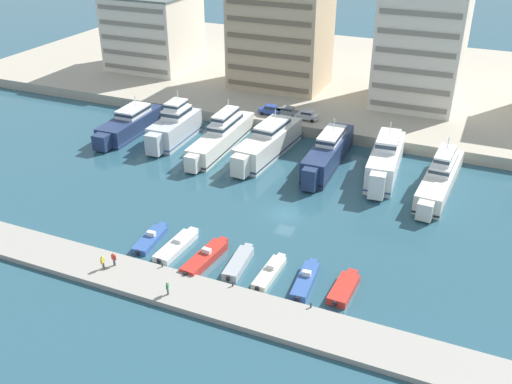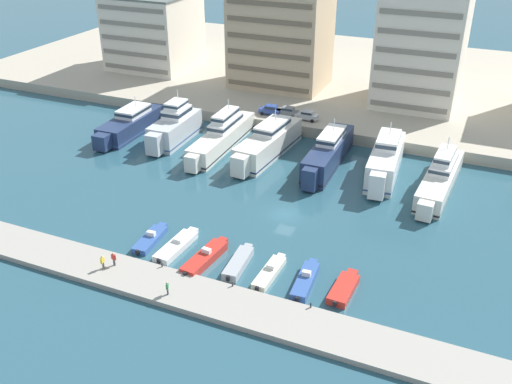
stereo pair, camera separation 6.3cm
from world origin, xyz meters
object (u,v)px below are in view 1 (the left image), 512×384
Objects in this scene: yacht_ivory_mid_right at (440,177)px; motorboat_cream_center at (270,272)px; yacht_ivory_mid_left at (222,135)px; motorboat_red_mid_right at (344,288)px; car_blue_far_left at (270,110)px; car_silver_mid_left at (307,115)px; yacht_silver_left at (174,127)px; motorboat_white_left at (177,246)px; motorboat_grey_center_left at (239,263)px; motorboat_blue_center_right at (306,280)px; yacht_navy_far_left at (130,124)px; pedestrian_mid_deck at (103,261)px; yacht_white_center_right at (385,160)px; pedestrian_far_side at (167,287)px; motorboat_red_mid_left at (205,257)px; yacht_ivory_center_left at (268,143)px; motorboat_blue_far_left at (151,239)px; pedestrian_near_edge at (114,258)px; yacht_navy_center at (328,153)px; car_grey_left at (287,111)px.

yacht_ivory_mid_right reaches higher than motorboat_cream_center.
yacht_ivory_mid_left is 42.65m from motorboat_red_mid_right.
motorboat_cream_center is 1.79× the size of car_blue_far_left.
motorboat_red_mid_right is 47.30m from car_silver_mid_left.
yacht_silver_left is 1.85× the size of motorboat_white_left.
motorboat_grey_center_left is 0.94× the size of motorboat_blue_center_right.
yacht_silver_left is 39.53m from motorboat_grey_center_left.
yacht_ivory_mid_left reaches higher than yacht_navy_far_left.
pedestrian_mid_deck is (21.59, -36.89, -0.12)m from yacht_navy_far_left.
yacht_navy_far_left is at bearing 120.34° from pedestrian_mid_deck.
motorboat_cream_center is at bearing -101.76° from yacht_white_center_right.
yacht_navy_far_left is at bearing 148.81° from motorboat_red_mid_right.
yacht_white_center_right reaches higher than yacht_navy_far_left.
pedestrian_far_side is at bearing -79.92° from car_blue_far_left.
motorboat_blue_center_right is (12.46, 0.55, -0.03)m from motorboat_red_mid_left.
yacht_white_center_right is at bearing -36.47° from car_silver_mid_left.
car_blue_far_left is 2.49× the size of pedestrian_far_side.
yacht_ivory_mid_left is (8.79, 1.02, -0.48)m from yacht_silver_left.
motorboat_blue_far_left is (-3.61, -30.10, -1.83)m from yacht_ivory_center_left.
yacht_ivory_mid_left is 35.21m from motorboat_grey_center_left.
car_silver_mid_left is (-10.59, 43.63, 2.56)m from motorboat_cream_center.
motorboat_red_mid_left is (22.04, -30.21, -2.07)m from yacht_silver_left.
motorboat_blue_center_right is 22.29m from pedestrian_near_edge.
yacht_silver_left reaches higher than car_silver_mid_left.
yacht_white_center_right is 2.73× the size of motorboat_red_mid_right.
car_blue_far_left reaches higher than motorboat_red_mid_right.
pedestrian_mid_deck is at bearing -59.66° from yacht_navy_far_left.
yacht_silver_left reaches higher than pedestrian_mid_deck.
yacht_navy_center is 3.03× the size of motorboat_red_mid_right.
yacht_ivory_center_left is 11.60× the size of pedestrian_mid_deck.
motorboat_red_mid_right is 50.62m from car_blue_far_left.
motorboat_blue_far_left is 16.54m from motorboat_cream_center.
pedestrian_near_edge reaches higher than pedestrian_far_side.
yacht_navy_center is 17.86m from car_grey_left.
yacht_ivory_mid_right is 12.60× the size of pedestrian_far_side.
motorboat_blue_far_left is 1.76× the size of car_silver_mid_left.
motorboat_grey_center_left is at bearing 8.90° from motorboat_red_mid_left.
yacht_ivory_mid_left is at bearing 106.10° from motorboat_white_left.
yacht_ivory_center_left reaches higher than motorboat_grey_center_left.
yacht_ivory_mid_left is 13.42m from car_blue_far_left.
yacht_ivory_mid_right is 3.13× the size of motorboat_red_mid_right.
car_silver_mid_left is (7.15, 0.02, 0.00)m from car_blue_far_left.
car_blue_far_left is (-5.09, 43.11, 2.55)m from motorboat_white_left.
yacht_ivory_mid_right is 37.93m from motorboat_red_mid_left.
yacht_white_center_right is 2.36× the size of motorboat_blue_center_right.
car_silver_mid_left is (-25.51, 14.04, 0.97)m from yacht_ivory_mid_right.
motorboat_red_mid_right is (21.59, -30.22, -1.78)m from yacht_ivory_center_left.
motorboat_cream_center is 4.45× the size of pedestrian_far_side.
motorboat_grey_center_left is 4.01m from motorboat_cream_center.
yacht_navy_center is 31.55m from motorboat_blue_center_right.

